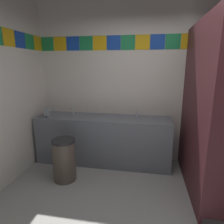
% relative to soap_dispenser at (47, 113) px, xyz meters
% --- Properties ---
extents(wall_back, '(4.38, 0.09, 2.88)m').
position_rel_soap_dispenser_xyz_m(wall_back, '(1.93, 0.48, 0.54)').
color(wall_back, silver).
rests_on(wall_back, ground_plane).
extents(vanity_counter, '(2.30, 0.56, 0.82)m').
position_rel_soap_dispenser_xyz_m(vanity_counter, '(0.94, 0.16, -0.48)').
color(vanity_counter, slate).
rests_on(vanity_counter, ground_plane).
extents(faucet_left, '(0.04, 0.10, 0.14)m').
position_rel_soap_dispenser_xyz_m(faucet_left, '(0.37, 0.25, -0.03)').
color(faucet_left, silver).
rests_on(faucet_left, vanity_counter).
extents(faucet_right, '(0.04, 0.10, 0.14)m').
position_rel_soap_dispenser_xyz_m(faucet_right, '(1.52, 0.25, -0.03)').
color(faucet_right, silver).
rests_on(faucet_right, vanity_counter).
extents(soap_dispenser, '(0.09, 0.09, 0.16)m').
position_rel_soap_dispenser_xyz_m(soap_dispenser, '(0.00, 0.00, 0.00)').
color(soap_dispenser, gray).
rests_on(soap_dispenser, vanity_counter).
extents(stall_divider, '(0.92, 1.53, 2.24)m').
position_rel_soap_dispenser_xyz_m(stall_divider, '(2.46, -0.58, 0.22)').
color(stall_divider, '#471E23').
rests_on(stall_divider, ground_plane).
extents(toilet, '(0.39, 0.49, 0.74)m').
position_rel_soap_dispenser_xyz_m(toilet, '(2.80, 0.01, -0.60)').
color(toilet, white).
rests_on(toilet, ground_plane).
extents(trash_bin, '(0.34, 0.34, 0.64)m').
position_rel_soap_dispenser_xyz_m(trash_bin, '(0.50, -0.50, -0.58)').
color(trash_bin, brown).
rests_on(trash_bin, ground_plane).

